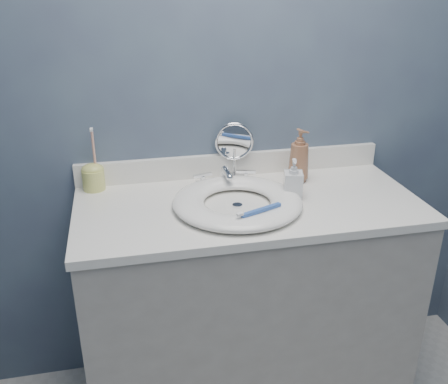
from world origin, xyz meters
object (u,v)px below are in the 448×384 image
object	(u,v)px
makeup_mirror	(234,148)
soap_bottle_amber	(299,156)
soap_bottle_clear	(293,179)
toothbrush_holder	(93,176)

from	to	relation	value
makeup_mirror	soap_bottle_amber	xyz separation A→B (m)	(0.24, -0.09, -0.02)
makeup_mirror	soap_bottle_clear	distance (m)	0.29
soap_bottle_clear	toothbrush_holder	size ratio (longest dim) A/B	0.61
soap_bottle_clear	toothbrush_holder	bearing A→B (deg)	176.62
soap_bottle_amber	toothbrush_holder	world-z (taller)	toothbrush_holder
soap_bottle_amber	soap_bottle_clear	distance (m)	0.17
soap_bottle_amber	soap_bottle_clear	bearing A→B (deg)	-143.03
makeup_mirror	soap_bottle_clear	xyz separation A→B (m)	(0.16, -0.24, -0.05)
soap_bottle_amber	toothbrush_holder	bearing A→B (deg)	147.54
makeup_mirror	soap_bottle_clear	world-z (taller)	makeup_mirror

